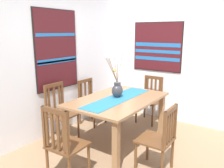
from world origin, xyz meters
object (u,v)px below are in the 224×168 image
at_px(chair_3, 150,99).
at_px(chair_4, 160,138).
at_px(centerpiece_vase, 117,89).
at_px(painting_on_side_wall, 157,47).
at_px(dining_table, 118,105).
at_px(chair_0, 64,143).
at_px(chair_1, 91,101).
at_px(painting_on_back_wall, 57,50).
at_px(chair_2, 60,111).

relative_size(chair_3, chair_4, 1.01).
relative_size(centerpiece_vase, painting_on_side_wall, 0.68).
bearing_deg(dining_table, chair_3, -0.39).
relative_size(chair_0, chair_1, 1.10).
relative_size(chair_1, painting_on_back_wall, 0.64).
distance_m(dining_table, chair_1, 1.03).
distance_m(centerpiece_vase, chair_0, 1.30).
bearing_deg(chair_3, centerpiece_vase, 177.20).
xyz_separation_m(dining_table, chair_1, (0.42, 0.92, -0.20)).
relative_size(centerpiece_vase, chair_3, 0.77).
xyz_separation_m(centerpiece_vase, chair_2, (-0.45, 0.86, -0.41)).
bearing_deg(painting_on_side_wall, dining_table, -179.04).
bearing_deg(painting_on_back_wall, dining_table, -81.24).
bearing_deg(chair_1, painting_on_side_wall, -39.83).
relative_size(chair_1, chair_4, 0.97).
relative_size(dining_table, chair_0, 1.67).
distance_m(chair_0, chair_1, 1.85).
bearing_deg(chair_3, chair_2, 149.95).
bearing_deg(painting_on_back_wall, painting_on_side_wall, -34.23).
height_order(chair_0, painting_on_back_wall, painting_on_back_wall).
distance_m(centerpiece_vase, chair_4, 1.10).
distance_m(chair_0, chair_2, 1.20).
xyz_separation_m(dining_table, chair_4, (-0.37, -0.88, -0.18)).
xyz_separation_m(chair_3, chair_4, (-1.55, -0.87, 0.00)).
height_order(chair_2, chair_4, chair_2).
xyz_separation_m(chair_0, painting_on_back_wall, (1.01, 1.16, 0.99)).
bearing_deg(painting_on_side_wall, chair_2, 155.08).
xyz_separation_m(dining_table, chair_2, (-0.40, 0.90, -0.18)).
height_order(dining_table, chair_4, chair_4).
bearing_deg(chair_1, painting_on_back_wall, 157.97).
distance_m(chair_1, painting_on_back_wall, 1.21).
height_order(painting_on_back_wall, painting_on_side_wall, painting_on_back_wall).
distance_m(chair_0, painting_on_side_wall, 2.86).
distance_m(dining_table, chair_3, 1.19).
height_order(centerpiece_vase, chair_2, centerpiece_vase).
relative_size(chair_1, chair_3, 0.96).
relative_size(chair_1, painting_on_side_wall, 0.84).
distance_m(chair_1, chair_3, 1.20).
distance_m(chair_0, painting_on_back_wall, 1.83).
bearing_deg(chair_4, chair_3, 29.50).
bearing_deg(chair_2, chair_4, -89.01).
height_order(chair_1, painting_on_side_wall, painting_on_side_wall).
distance_m(dining_table, chair_2, 1.01).
relative_size(centerpiece_vase, chair_1, 0.81).
distance_m(chair_0, chair_4, 1.20).
xyz_separation_m(chair_2, chair_3, (1.58, -0.91, -0.00)).
relative_size(chair_0, painting_on_side_wall, 0.92).
height_order(chair_3, painting_on_back_wall, painting_on_back_wall).
height_order(chair_0, chair_3, chair_0).
distance_m(chair_2, painting_on_back_wall, 1.06).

